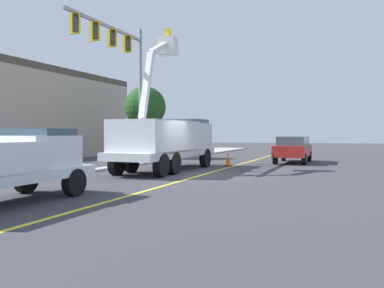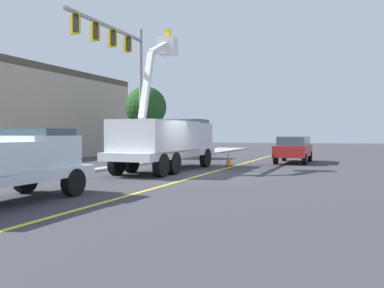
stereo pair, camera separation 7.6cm
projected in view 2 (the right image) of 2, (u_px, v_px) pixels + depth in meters
The scene contains 9 objects.
ground at pixel (201, 175), 18.46m from camera, with size 120.00×120.00×0.00m, color #38383D.
sidewalk_far_side at pixel (74, 169), 21.08m from camera, with size 60.00×3.60×0.12m, color #9E9E99.
lane_centre_stripe at pixel (201, 175), 18.46m from camera, with size 50.00×0.16×0.01m, color yellow.
utility_bucket_truck at pixel (167, 139), 20.75m from camera, with size 8.48×3.70×7.38m.
service_pickup_truck at pixel (0, 163), 10.96m from camera, with size 5.85×2.92×2.06m.
passing_minivan at pixel (294, 148), 26.08m from camera, with size 5.03×2.60×1.69m.
traffic_cone_mid_front at pixel (229, 159), 23.37m from camera, with size 0.40×0.40×0.85m.
traffic_signal_mast at pixel (120, 59), 23.27m from camera, with size 7.34×1.37×8.43m.
street_tree_right at pixel (146, 107), 30.73m from camera, with size 3.13×3.13×5.45m.
Camera 2 is at (-18.03, -3.77, 1.94)m, focal length 37.98 mm.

